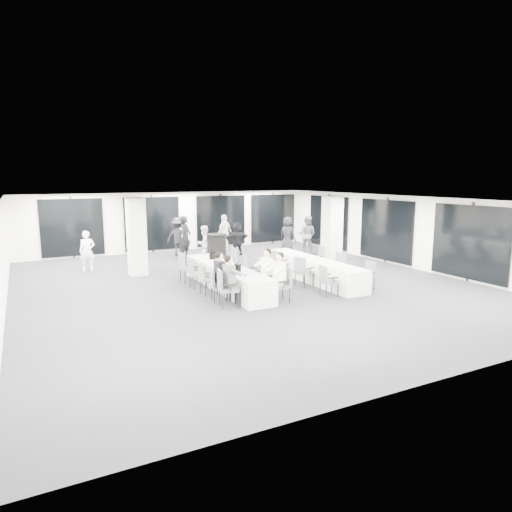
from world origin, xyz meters
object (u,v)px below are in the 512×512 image
Objects in this scene: chair_main_right_far at (230,260)px; standing_guest_d at (225,230)px; chair_main_left_second at (217,284)px; cocktail_table at (217,249)px; chair_main_right_second at (270,277)px; chair_main_right_fourth at (241,267)px; standing_guest_b at (204,241)px; standing_guest_f at (237,236)px; chair_side_right_near at (368,274)px; chair_side_left_mid at (303,270)px; standing_guest_a at (185,235)px; ice_bucket_near at (238,268)px; chair_main_left_near at (225,286)px; chair_main_left_far at (186,265)px; chair_main_right_near at (282,282)px; standing_guest_h at (307,232)px; standing_guest_g at (87,248)px; chair_side_left_far at (277,262)px; chair_side_right_far at (318,258)px; chair_side_right_mid at (338,265)px; standing_guest_e at (288,232)px; chair_main_right_mid at (256,272)px; chair_main_left_mid at (206,278)px; ice_bucket_far at (213,255)px; standing_guest_c at (178,234)px; banquet_table_side at (312,270)px; banquet_table_main at (227,277)px; chair_side_left_near at (327,279)px.

chair_main_right_far is 6.09m from standing_guest_d.
cocktail_table is at bearing 167.65° from chair_main_left_second.
chair_main_right_second is 0.52× the size of standing_guest_d.
chair_main_right_fourth is 0.54× the size of standing_guest_b.
chair_side_right_near is at bearing 87.72° from standing_guest_f.
standing_guest_a reaches higher than chair_side_left_mid.
cocktail_table reaches higher than ice_bucket_near.
chair_main_left_near is 1.75m from chair_main_right_second.
chair_main_left_far is 1.14× the size of chair_side_right_near.
standing_guest_f is (2.12, 7.65, 0.30)m from chair_main_right_near.
chair_main_right_far is 0.53× the size of standing_guest_d.
standing_guest_g is at bearing 48.63° from standing_guest_h.
chair_main_left_near is at bearing 101.97° from chair_main_right_second.
chair_side_left_far is 3.93× the size of ice_bucket_near.
chair_side_left_far is 6.55m from standing_guest_d.
chair_main_right_near is at bearing 145.00° from chair_side_right_far.
chair_main_right_fourth is 0.46× the size of standing_guest_h.
chair_side_left_mid is 1.69m from chair_side_right_mid.
chair_side_right_far is 4.89m from standing_guest_e.
standing_guest_f is (0.65, 4.78, 0.31)m from chair_side_left_far.
chair_main_right_far is at bearing 100.91° from standing_guest_e.
chair_main_left_far is 4.11× the size of ice_bucket_near.
chair_main_right_mid is at bearing 143.31° from chair_main_left_near.
chair_main_left_far is at bearing 75.25° from standing_guest_h.
chair_main_right_near is at bearing 95.38° from chair_main_left_near.
standing_guest_h is (2.08, 6.60, 0.49)m from chair_side_right_near.
chair_side_right_near is at bearing 68.28° from chair_main_left_mid.
chair_main_left_mid is 6.03m from standing_guest_g.
cocktail_table is 4.55× the size of ice_bucket_far.
standing_guest_f is at bearing -51.62° from standing_guest_a.
standing_guest_a is (-1.71, 6.65, 0.50)m from chair_side_left_mid.
ice_bucket_far is at bearing -143.00° from standing_guest_a.
chair_main_right_far is at bearing 131.59° from standing_guest_c.
chair_side_right_far is 0.60× the size of standing_guest_b.
standing_guest_h reaches higher than cocktail_table.
standing_guest_c is at bearing 107.37° from cocktail_table.
chair_main_left_mid is 2.38m from chair_main_right_near.
chair_main_right_far reaches higher than ice_bucket_far.
chair_main_right_second reaches higher than chair_side_left_far.
chair_main_right_second is 0.51× the size of standing_guest_h.
chair_main_left_mid is at bearing 100.90° from chair_main_right_mid.
chair_main_right_far is 0.88m from ice_bucket_far.
banquet_table_side is at bearing 109.91° from standing_guest_h.
chair_main_right_mid is at bearing 38.72° from chair_main_left_far.
chair_main_right_far is at bearing 12.90° from chair_main_right_fourth.
chair_side_left_far is at bearing 36.86° from chair_side_right_mid.
standing_guest_e reaches higher than banquet_table_main.
chair_side_right_near is 7.55m from standing_guest_e.
chair_side_left_near is at bearing -14.82° from chair_side_left_mid.
standing_guest_f reaches higher than banquet_table_main.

